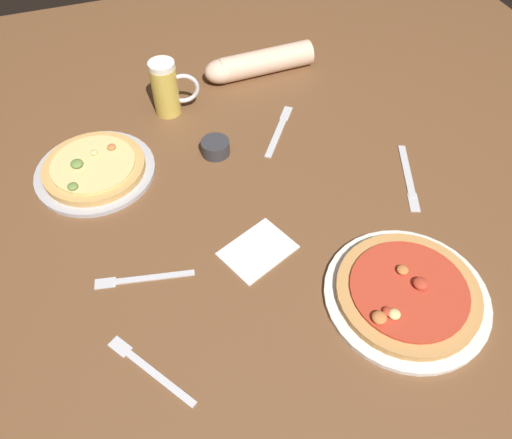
{
  "coord_description": "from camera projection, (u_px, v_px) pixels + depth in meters",
  "views": [
    {
      "loc": [
        -0.24,
        -0.7,
        0.91
      ],
      "look_at": [
        0.0,
        0.0,
        0.02
      ],
      "focal_mm": 35.47,
      "sensor_mm": 36.0,
      "label": 1
    }
  ],
  "objects": [
    {
      "name": "pizza_plate_far",
      "position": [
        94.0,
        169.0,
        1.27
      ],
      "size": [
        0.3,
        0.3,
        0.05
      ],
      "color": "#B2B2B7",
      "rests_on": "ground_plane"
    },
    {
      "name": "fork_left",
      "position": [
        149.0,
        369.0,
        0.94
      ],
      "size": [
        0.14,
        0.19,
        0.01
      ],
      "color": "silver",
      "rests_on": "ground_plane"
    },
    {
      "name": "knife_right",
      "position": [
        279.0,
        130.0,
        1.38
      ],
      "size": [
        0.15,
        0.19,
        0.01
      ],
      "color": "silver",
      "rests_on": "ground_plane"
    },
    {
      "name": "ramekin_sauce",
      "position": [
        215.0,
        147.0,
        1.31
      ],
      "size": [
        0.07,
        0.07,
        0.04
      ],
      "primitive_type": "cylinder",
      "color": "#333338",
      "rests_on": "ground_plane"
    },
    {
      "name": "pizza_plate_near",
      "position": [
        407.0,
        294.0,
        1.03
      ],
      "size": [
        0.34,
        0.34,
        0.05
      ],
      "color": "silver",
      "rests_on": "ground_plane"
    },
    {
      "name": "knife_spare",
      "position": [
        408.0,
        177.0,
        1.27
      ],
      "size": [
        0.1,
        0.22,
        0.01
      ],
      "color": "silver",
      "rests_on": "ground_plane"
    },
    {
      "name": "diner_arm",
      "position": [
        255.0,
        64.0,
        1.53
      ],
      "size": [
        0.34,
        0.09,
        0.07
      ],
      "color": "beige",
      "rests_on": "ground_plane"
    },
    {
      "name": "fork_spare",
      "position": [
        142.0,
        278.0,
        1.07
      ],
      "size": [
        0.21,
        0.06,
        0.01
      ],
      "color": "silver",
      "rests_on": "ground_plane"
    },
    {
      "name": "beer_mug_dark",
      "position": [
        167.0,
        88.0,
        1.38
      ],
      "size": [
        0.13,
        0.07,
        0.16
      ],
      "color": "gold",
      "rests_on": "ground_plane"
    },
    {
      "name": "ground_plane",
      "position": [
        256.0,
        229.0,
        1.18
      ],
      "size": [
        2.4,
        2.4,
        0.03
      ],
      "primitive_type": "cube",
      "color": "brown"
    },
    {
      "name": "napkin_folded",
      "position": [
        258.0,
        250.0,
        1.12
      ],
      "size": [
        0.18,
        0.16,
        0.01
      ],
      "primitive_type": "cube",
      "rotation": [
        0.0,
        0.0,
        0.4
      ],
      "color": "white",
      "rests_on": "ground_plane"
    }
  ]
}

